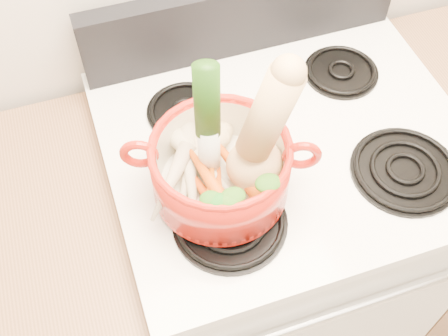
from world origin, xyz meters
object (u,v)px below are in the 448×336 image
object	(u,v)px
stove_body	(273,244)
leek	(208,125)
squash	(265,132)
dutch_oven	(221,169)

from	to	relation	value
stove_body	leek	distance (m)	0.71
squash	leek	world-z (taller)	leek
stove_body	dutch_oven	bearing A→B (deg)	-154.65
stove_body	dutch_oven	xyz separation A→B (m)	(-0.18, -0.09, 0.57)
squash	stove_body	bearing A→B (deg)	42.94
stove_body	dutch_oven	size ratio (longest dim) A/B	3.50
stove_body	squash	world-z (taller)	squash
dutch_oven	leek	size ratio (longest dim) A/B	0.89
squash	leek	distance (m)	0.10
stove_body	dutch_oven	world-z (taller)	dutch_oven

